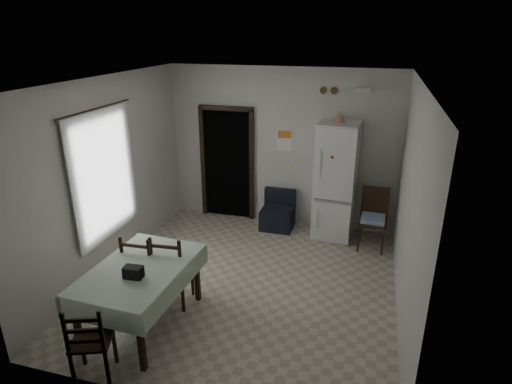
{
  "coord_description": "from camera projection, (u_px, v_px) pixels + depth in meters",
  "views": [
    {
      "loc": [
        1.58,
        -5.15,
        3.51
      ],
      "look_at": [
        0.0,
        0.5,
        1.25
      ],
      "focal_mm": 30.0,
      "sensor_mm": 36.0,
      "label": 1
    }
  ],
  "objects": [
    {
      "name": "window_recess",
      "position": [
        98.0,
        175.0,
        6.09
      ],
      "size": [
        0.1,
        1.2,
        1.6
      ],
      "primitive_type": "cube",
      "color": "silver",
      "rests_on": "ground"
    },
    {
      "name": "curtain",
      "position": [
        105.0,
        175.0,
        6.07
      ],
      "size": [
        0.02,
        1.45,
        1.85
      ],
      "primitive_type": "cube",
      "color": "silver",
      "rests_on": "ground"
    },
    {
      "name": "calendar_image",
      "position": [
        285.0,
        134.0,
        7.66
      ],
      "size": [
        0.24,
        0.01,
        0.14
      ],
      "primitive_type": "cube",
      "color": "orange",
      "rests_on": "ground"
    },
    {
      "name": "wall_front",
      "position": [
        172.0,
        279.0,
        3.75
      ],
      "size": [
        4.2,
        0.02,
        2.9
      ],
      "primitive_type": null,
      "color": "beige",
      "rests_on": "ground"
    },
    {
      "name": "wall_right",
      "position": [
        410.0,
        207.0,
        5.24
      ],
      "size": [
        0.02,
        4.5,
        2.9
      ],
      "primitive_type": null,
      "color": "beige",
      "rests_on": "ground"
    },
    {
      "name": "dining_table",
      "position": [
        142.0,
        296.0,
        5.28
      ],
      "size": [
        1.11,
        1.63,
        0.82
      ],
      "primitive_type": null,
      "rotation": [
        0.0,
        0.0,
        -0.05
      ],
      "color": "#ADC3A7",
      "rests_on": "ground"
    },
    {
      "name": "ground",
      "position": [
        247.0,
        283.0,
        6.29
      ],
      "size": [
        4.5,
        4.5,
        0.0
      ],
      "primitive_type": "plane",
      "color": "#BCAE9A",
      "rests_on": "ground"
    },
    {
      "name": "tan_cone",
      "position": [
        339.0,
        117.0,
        6.99
      ],
      "size": [
        0.24,
        0.24,
        0.19
      ],
      "primitive_type": "cone",
      "rotation": [
        0.0,
        0.0,
        0.02
      ],
      "color": "tan",
      "rests_on": "fridge"
    },
    {
      "name": "light_switch",
      "position": [
        289.0,
        168.0,
        7.87
      ],
      "size": [
        0.08,
        0.02,
        0.12
      ],
      "primitive_type": "cube",
      "color": "beige",
      "rests_on": "ground"
    },
    {
      "name": "fridge",
      "position": [
        336.0,
        181.0,
        7.39
      ],
      "size": [
        0.72,
        0.72,
        2.05
      ],
      "primitive_type": null,
      "rotation": [
        0.0,
        0.0,
        -0.08
      ],
      "color": "silver",
      "rests_on": "ground"
    },
    {
      "name": "calendar",
      "position": [
        285.0,
        140.0,
        7.71
      ],
      "size": [
        0.28,
        0.02,
        0.4
      ],
      "primitive_type": "cube",
      "color": "white",
      "rests_on": "ground"
    },
    {
      "name": "doorway",
      "position": [
        231.0,
        161.0,
        8.38
      ],
      "size": [
        1.06,
        0.52,
        2.22
      ],
      "color": "black",
      "rests_on": "ground"
    },
    {
      "name": "wall_back",
      "position": [
        282.0,
        149.0,
        7.79
      ],
      "size": [
        4.2,
        0.02,
        2.9
      ],
      "primitive_type": null,
      "color": "beige",
      "rests_on": "ground"
    },
    {
      "name": "vent_left",
      "position": [
        323.0,
        90.0,
        7.22
      ],
      "size": [
        0.12,
        0.03,
        0.12
      ],
      "primitive_type": "cylinder",
      "rotation": [
        1.57,
        0.0,
        0.0
      ],
      "color": "brown",
      "rests_on": "ground"
    },
    {
      "name": "navy_seat",
      "position": [
        277.0,
        210.0,
        7.89
      ],
      "size": [
        0.59,
        0.57,
        0.71
      ],
      "primitive_type": null,
      "rotation": [
        0.0,
        0.0,
        -0.01
      ],
      "color": "black",
      "rests_on": "ground"
    },
    {
      "name": "curtain_rod",
      "position": [
        96.0,
        108.0,
        5.72
      ],
      "size": [
        0.02,
        1.6,
        0.02
      ],
      "primitive_type": "cylinder",
      "rotation": [
        1.57,
        0.0,
        0.0
      ],
      "color": "black",
      "rests_on": "ground"
    },
    {
      "name": "dining_chair_far_left",
      "position": [
        145.0,
        267.0,
        5.72
      ],
      "size": [
        0.47,
        0.47,
        1.04
      ],
      "primitive_type": null,
      "rotation": [
        0.0,
        0.0,
        3.2
      ],
      "color": "black",
      "rests_on": "ground"
    },
    {
      "name": "ceiling",
      "position": [
        245.0,
        81.0,
        5.25
      ],
      "size": [
        4.2,
        4.5,
        0.02
      ],
      "primitive_type": null,
      "color": "white",
      "rests_on": "ground"
    },
    {
      "name": "dining_chair_near_head",
      "position": [
        91.0,
        339.0,
        4.46
      ],
      "size": [
        0.52,
        0.52,
        0.94
      ],
      "primitive_type": null,
      "rotation": [
        0.0,
        0.0,
        3.5
      ],
      "color": "black",
      "rests_on": "ground"
    },
    {
      "name": "emergency_light",
      "position": [
        363.0,
        90.0,
        7.02
      ],
      "size": [
        0.25,
        0.07,
        0.09
      ],
      "primitive_type": "cube",
      "color": "white",
      "rests_on": "ground"
    },
    {
      "name": "vent_right",
      "position": [
        334.0,
        91.0,
        7.17
      ],
      "size": [
        0.12,
        0.03,
        0.12
      ],
      "primitive_type": "cylinder",
      "rotation": [
        1.57,
        0.0,
        0.0
      ],
      "color": "brown",
      "rests_on": "ground"
    },
    {
      "name": "black_bag",
      "position": [
        133.0,
        272.0,
        4.89
      ],
      "size": [
        0.22,
        0.14,
        0.14
      ],
      "primitive_type": "cube",
      "rotation": [
        0.0,
        0.0,
        0.06
      ],
      "color": "black",
      "rests_on": "dining_table"
    },
    {
      "name": "dining_chair_far_right",
      "position": [
        173.0,
        268.0,
        5.69
      ],
      "size": [
        0.48,
        0.48,
        1.05
      ],
      "primitive_type": null,
      "rotation": [
        0.0,
        0.0,
        3.22
      ],
      "color": "black",
      "rests_on": "ground"
    },
    {
      "name": "corner_chair",
      "position": [
        373.0,
        220.0,
        7.1
      ],
      "size": [
        0.47,
        0.47,
        1.04
      ],
      "primitive_type": null,
      "rotation": [
        0.0,
        0.0,
        -0.04
      ],
      "color": "black",
      "rests_on": "ground"
    },
    {
      "name": "wall_left",
      "position": [
        110.0,
        177.0,
        6.3
      ],
      "size": [
        0.02,
        4.5,
        2.9
      ],
      "primitive_type": null,
      "color": "beige",
      "rests_on": "ground"
    }
  ]
}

